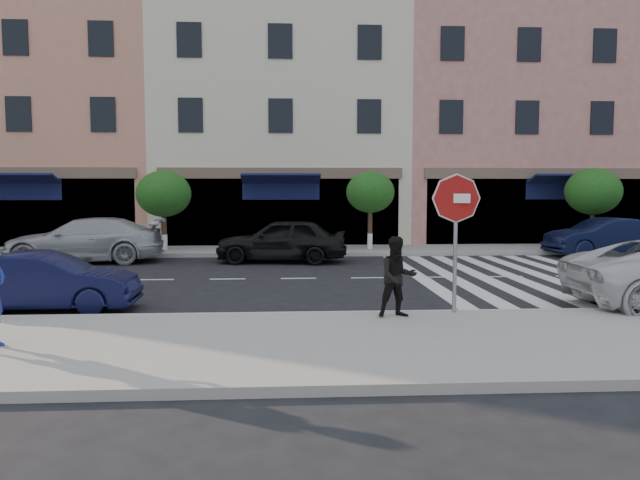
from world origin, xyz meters
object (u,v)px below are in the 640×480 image
Objects in this scene: car_far_left at (84,240)px; car_far_mid at (281,240)px; car_near_mid at (45,282)px; car_far_right at (604,237)px; stop_sign at (456,213)px; walker at (398,277)px.

car_far_mid is at bearing 83.43° from car_far_left.
car_near_mid is 0.87× the size of car_far_right.
car_near_mid is 8.69m from car_far_left.
car_far_mid is (-3.39, 9.49, -1.35)m from stop_sign.
car_near_mid is (-7.12, 1.65, -0.29)m from walker.
car_near_mid is at bearing 159.65° from walker.
walker is 0.34× the size of car_far_mid.
stop_sign is at bearing 42.10° from car_far_left.
car_far_right is (9.90, 11.10, -0.20)m from walker.
stop_sign is 0.51× the size of car_far_left.
car_near_mid is at bearing -168.23° from stop_sign.
walker is at bearing 18.90° from car_far_mid.
stop_sign reaches higher than car_far_mid.
car_far_right is at bearing 102.31° from car_far_mid.
stop_sign is 1.72m from walker.
stop_sign is at bearing 8.27° from walker.
car_far_mid is at bearing 95.32° from walker.
car_far_right is (12.10, 1.28, -0.05)m from car_far_mid.
stop_sign is at bearing -100.12° from car_near_mid.
stop_sign reaches higher than walker.
walker is (-1.19, -0.33, -1.19)m from stop_sign.
car_far_left is 1.18× the size of car_far_mid.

